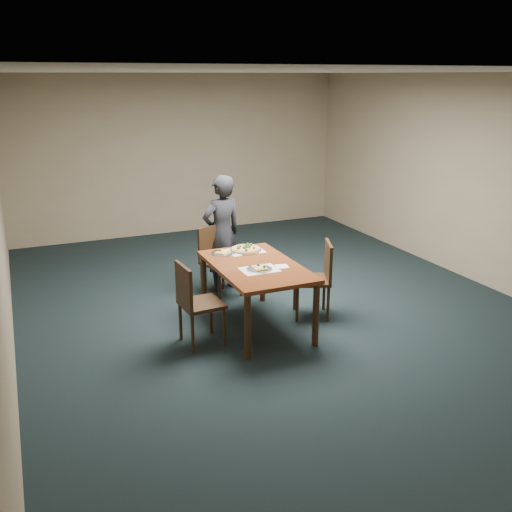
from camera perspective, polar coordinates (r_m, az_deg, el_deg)
name	(u,v)px	position (r m, az deg, el deg)	size (l,w,h in m)	color
ground	(275,308)	(7.12, 1.86, -5.21)	(8.00, 8.00, 0.00)	black
room_shell	(276,168)	(6.64, 2.01, 8.76)	(8.00, 8.00, 8.00)	tan
dining_table	(256,272)	(6.37, 0.00, -1.65)	(0.90, 1.50, 0.75)	#592711
chair_far	(217,257)	(7.39, -3.91, -0.10)	(0.54, 0.54, 0.91)	black
chair_left	(195,300)	(6.03, -6.17, -4.35)	(0.45, 0.45, 0.91)	black
chair_right	(318,275)	(6.76, 6.25, -1.89)	(0.55, 0.55, 0.91)	black
diner	(222,233)	(7.51, -3.43, 2.26)	(0.57, 0.37, 1.55)	black
placemat_main	(246,251)	(6.84, -1.04, 0.52)	(0.42, 0.32, 0.00)	white
placemat_near	(259,270)	(6.18, 0.35, -1.36)	(0.40, 0.30, 0.00)	white
pizza_pan	(246,249)	(6.83, -1.05, 0.71)	(0.38, 0.38, 0.07)	silver
slice_plate_near	(259,268)	(6.17, 0.35, -1.25)	(0.28, 0.28, 0.06)	silver
slice_plate_far	(223,253)	(6.74, -3.35, 0.33)	(0.28, 0.28, 0.06)	silver
napkin	(282,266)	(6.28, 2.59, -1.05)	(0.14, 0.14, 0.01)	white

